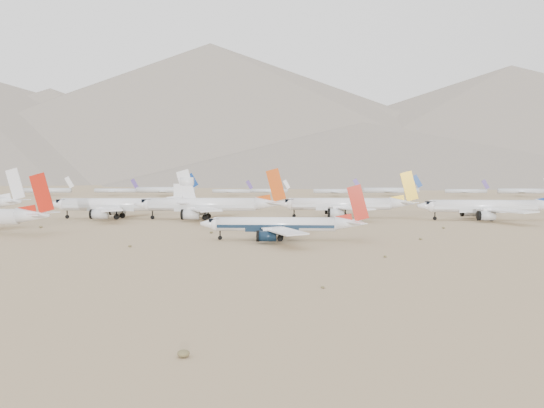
# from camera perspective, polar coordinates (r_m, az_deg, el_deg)

# --- Properties ---
(ground) EXTENTS (7000.00, 7000.00, 0.00)m
(ground) POSITION_cam_1_polar(r_m,az_deg,el_deg) (132.83, 5.52, -3.89)
(ground) COLOR #917254
(ground) RESTS_ON ground
(main_airliner) EXTENTS (39.62, 38.70, 13.98)m
(main_airliner) POSITION_cam_1_polar(r_m,az_deg,el_deg) (131.67, 1.16, -2.26)
(main_airliner) COLOR white
(main_airliner) RESTS_ON ground
(row2_navy_widebody) EXTENTS (49.77, 48.67, 17.71)m
(row2_navy_widebody) POSITION_cam_1_polar(r_m,az_deg,el_deg) (206.44, 22.41, -0.27)
(row2_navy_widebody) COLOR white
(row2_navy_widebody) RESTS_ON ground
(row2_gold_tail) EXTENTS (50.85, 49.73, 18.11)m
(row2_gold_tail) POSITION_cam_1_polar(r_m,az_deg,el_deg) (205.08, 7.99, -0.06)
(row2_gold_tail) COLOR white
(row2_gold_tail) RESTS_ON ground
(row2_orange_tail) EXTENTS (53.08, 51.93, 18.94)m
(row2_orange_tail) POSITION_cam_1_polar(r_m,az_deg,el_deg) (196.05, -6.85, -0.12)
(row2_orange_tail) COLOR white
(row2_orange_tail) RESTS_ON ground
(row2_white_trijet) EXTENTS (52.46, 51.27, 18.59)m
(row2_white_trijet) POSITION_cam_1_polar(r_m,az_deg,el_deg) (205.56, -15.73, -0.05)
(row2_white_trijet) COLOR white
(row2_white_trijet) RESTS_ON ground
(distant_storage_row) EXTENTS (625.42, 53.50, 16.29)m
(distant_storage_row) POSITION_cam_1_polar(r_m,az_deg,el_deg) (432.59, 9.45, 1.44)
(distant_storage_row) COLOR silver
(distant_storage_row) RESTS_ON ground
(mountain_range) EXTENTS (7354.00, 3024.00, 470.00)m
(mountain_range) POSITION_cam_1_polar(r_m,az_deg,el_deg) (1789.89, 5.07, 8.58)
(mountain_range) COLOR slate
(mountain_range) RESTS_ON ground
(foothills) EXTENTS (4637.50, 1395.00, 155.00)m
(foothills) POSITION_cam_1_polar(r_m,az_deg,el_deg) (1343.27, 26.06, 4.88)
(foothills) COLOR slate
(foothills) RESTS_ON ground
(desert_scrub) EXTENTS (261.14, 121.67, 0.63)m
(desert_scrub) POSITION_cam_1_polar(r_m,az_deg,el_deg) (101.76, 9.32, -5.87)
(desert_scrub) COLOR brown
(desert_scrub) RESTS_ON ground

